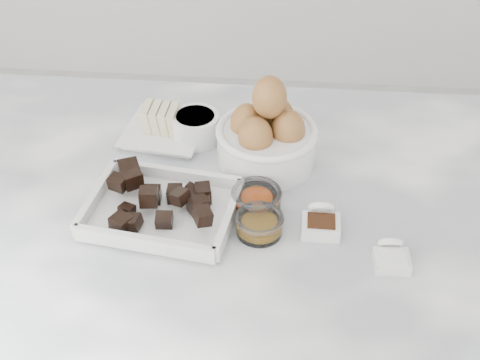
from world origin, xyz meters
name	(u,v)px	position (x,y,z in m)	size (l,w,h in m)	color
marble_slab	(227,218)	(0.00, 0.00, 0.92)	(1.20, 0.80, 0.04)	white
chocolate_dish	(161,205)	(-0.10, -0.03, 0.97)	(0.27, 0.22, 0.06)	white
butter_plate	(164,125)	(-0.14, 0.20, 0.96)	(0.17, 0.17, 0.06)	white
sugar_ramekin	(196,126)	(-0.08, 0.19, 0.97)	(0.09, 0.09, 0.05)	white
egg_bowl	(267,136)	(0.06, 0.14, 1.00)	(0.18, 0.18, 0.18)	white
honey_bowl	(259,224)	(0.06, -0.05, 0.96)	(0.08, 0.08, 0.03)	white
zest_bowl	(257,199)	(0.05, 0.01, 0.96)	(0.09, 0.09, 0.04)	white
vanilla_spoon	(321,222)	(0.16, -0.03, 0.96)	(0.06, 0.07, 0.05)	white
salt_spoon	(391,256)	(0.26, -0.10, 0.95)	(0.06, 0.07, 0.04)	white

